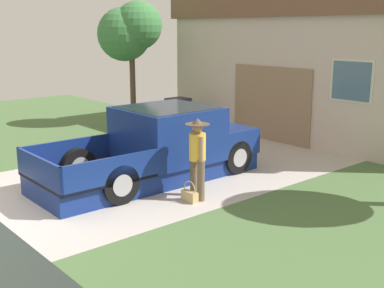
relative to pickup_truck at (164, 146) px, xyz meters
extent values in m
cube|color=#BAB2AD|center=(-0.27, 0.59, -0.76)|extent=(5.20, 9.00, 0.06)
cube|color=#4D6D3E|center=(-8.87, 0.59, -0.76)|extent=(12.00, 9.00, 0.06)
cube|color=navy|center=(0.00, -0.43, -0.52)|extent=(1.88, 5.24, 0.42)
cube|color=navy|center=(0.00, 0.12, 0.29)|extent=(2.01, 2.05, 1.20)
cube|color=#1E2833|center=(0.00, 0.12, 0.65)|extent=(1.77, 1.88, 0.51)
cube|color=navy|center=(0.02, 1.66, -0.01)|extent=(2.00, 1.07, 0.60)
cube|color=black|center=(-0.02, -1.97, -0.28)|extent=(2.01, 2.16, 0.06)
cube|color=navy|center=(-0.98, -1.96, -0.02)|extent=(0.08, 2.15, 0.58)
cube|color=navy|center=(0.94, -1.98, -0.02)|extent=(0.08, 2.15, 0.58)
cube|color=navy|center=(-0.03, -3.01, -0.02)|extent=(1.99, 0.08, 0.58)
cube|color=black|center=(-1.09, 0.84, 0.56)|extent=(0.10, 0.18, 0.20)
cylinder|color=black|center=(-0.85, 1.51, -0.33)|extent=(0.27, 0.80, 0.80)
cylinder|color=#9E9EA3|center=(-0.85, 1.51, -0.33)|extent=(0.28, 0.44, 0.44)
cylinder|color=black|center=(0.88, 1.49, -0.33)|extent=(0.27, 0.80, 0.80)
cylinder|color=#9E9EA3|center=(0.88, 1.49, -0.33)|extent=(0.28, 0.44, 0.44)
cylinder|color=black|center=(-0.88, -1.75, -0.33)|extent=(0.27, 0.80, 0.80)
cylinder|color=#9E9EA3|center=(-0.88, -1.75, -0.33)|extent=(0.28, 0.44, 0.44)
cylinder|color=black|center=(0.85, -1.76, -0.33)|extent=(0.27, 0.80, 0.80)
cylinder|color=#9E9EA3|center=(0.85, -1.76, -0.33)|extent=(0.28, 0.44, 0.44)
cylinder|color=brown|center=(1.78, -0.44, -0.32)|extent=(0.15, 0.15, 0.83)
cylinder|color=brown|center=(1.42, -0.32, -0.32)|extent=(0.15, 0.15, 0.83)
cylinder|color=gold|center=(1.60, -0.38, 0.34)|extent=(0.34, 0.34, 0.55)
cylinder|color=tan|center=(1.79, -0.44, 0.26)|extent=(0.09, 0.09, 0.65)
cylinder|color=tan|center=(1.42, -0.32, 0.26)|extent=(0.09, 0.09, 0.65)
sphere|color=tan|center=(1.60, -0.38, 0.75)|extent=(0.23, 0.23, 0.23)
cylinder|color=brown|center=(1.60, -0.38, 0.80)|extent=(0.49, 0.49, 0.01)
cone|color=brown|center=(1.60, -0.38, 0.86)|extent=(0.24, 0.24, 0.13)
cube|color=tan|center=(1.67, -0.65, -0.63)|extent=(0.37, 0.15, 0.21)
torus|color=tan|center=(1.67, -0.65, -0.47)|extent=(0.34, 0.02, 0.34)
cube|color=beige|center=(-0.76, 8.16, 1.13)|extent=(9.45, 6.58, 3.72)
cube|color=brown|center=(-0.76, 8.16, 3.42)|extent=(9.82, 6.84, 0.87)
cube|color=#93755B|center=(-0.94, 4.84, 0.40)|extent=(2.97, 0.06, 2.27)
cube|color=slate|center=(1.75, 4.84, 1.31)|extent=(1.10, 0.05, 1.00)
cube|color=silver|center=(1.75, 4.85, 1.31)|extent=(1.23, 0.02, 1.12)
cylinder|color=brown|center=(-5.85, 3.12, 0.53)|extent=(0.20, 0.20, 2.52)
sphere|color=#3E7F43|center=(-5.62, 3.25, 2.75)|extent=(1.66, 1.66, 1.66)
sphere|color=#3E7F43|center=(-6.00, 2.93, 2.45)|extent=(1.86, 1.86, 1.86)
cube|color=#424247|center=(-3.93, 3.63, -0.18)|extent=(0.58, 0.68, 0.92)
cube|color=#2E2E31|center=(-3.93, 3.63, 0.32)|extent=(0.60, 0.71, 0.10)
cylinder|color=black|center=(-4.15, 3.36, -0.64)|extent=(0.05, 0.18, 0.18)
cylinder|color=black|center=(-3.71, 3.36, -0.64)|extent=(0.05, 0.18, 0.18)
camera|label=1|loc=(8.77, -6.70, 2.65)|focal=46.03mm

